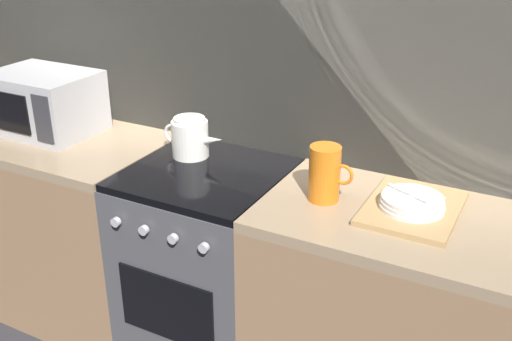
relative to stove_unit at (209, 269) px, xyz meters
The scene contains 8 objects.
back_wall 0.82m from the stove_unit, 90.00° to the left, with size 3.60×0.05×2.40m.
counter_left 0.90m from the stove_unit, behind, with size 1.20×0.60×0.90m.
stove_unit is the anchor object (origin of this frame).
counter_right 0.90m from the stove_unit, ahead, with size 1.20×0.60×0.90m.
microwave 1.05m from the stove_unit, behind, with size 0.46×0.35×0.27m.
kettle 0.56m from the stove_unit, 142.04° to the left, with size 0.28×0.15×0.17m.
pitcher 0.74m from the stove_unit, ahead, with size 0.16×0.11×0.20m.
dish_pile 0.93m from the stove_unit, ahead, with size 0.30×0.40×0.07m.
Camera 1 is at (1.17, -1.79, 1.87)m, focal length 42.28 mm.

